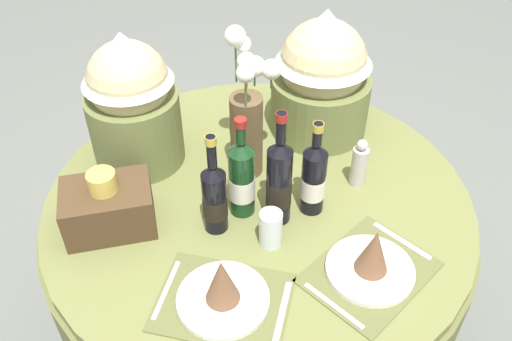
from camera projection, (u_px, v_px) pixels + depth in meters
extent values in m
plane|color=slate|center=(258.00, 331.00, 2.20)|extent=(8.00, 8.00, 0.00)
cylinder|color=olive|center=(258.00, 201.00, 1.73)|extent=(1.33, 1.33, 0.04)
cylinder|color=#626738|center=(258.00, 227.00, 1.81)|extent=(1.35, 1.35, 0.20)
cylinder|color=black|center=(258.00, 273.00, 1.96)|extent=(0.12, 0.12, 0.68)
cylinder|color=black|center=(258.00, 329.00, 2.19)|extent=(0.68, 0.68, 0.03)
cube|color=brown|center=(223.00, 302.00, 1.42)|extent=(0.42, 0.38, 0.00)
cylinder|color=white|center=(223.00, 299.00, 1.41)|extent=(0.24, 0.24, 0.02)
cone|color=brown|center=(222.00, 280.00, 1.36)|extent=(0.09, 0.09, 0.14)
cube|color=silver|center=(166.00, 289.00, 1.44)|extent=(0.10, 0.18, 0.00)
cube|color=silver|center=(282.00, 312.00, 1.39)|extent=(0.10, 0.18, 0.00)
cube|color=brown|center=(369.00, 272.00, 1.49)|extent=(0.43, 0.40, 0.00)
cylinder|color=white|center=(370.00, 270.00, 1.48)|extent=(0.24, 0.24, 0.02)
cone|color=brown|center=(374.00, 251.00, 1.43)|extent=(0.09, 0.09, 0.14)
cube|color=silver|center=(334.00, 305.00, 1.40)|extent=(0.11, 0.17, 0.00)
cube|color=silver|center=(402.00, 241.00, 1.57)|extent=(0.11, 0.17, 0.00)
cylinder|color=brown|center=(247.00, 136.00, 1.72)|extent=(0.10, 0.10, 0.28)
sphere|color=white|center=(255.00, 67.00, 1.63)|extent=(0.07, 0.07, 0.07)
cylinder|color=#4C7038|center=(255.00, 80.00, 1.66)|extent=(0.01, 0.01, 0.04)
sphere|color=white|center=(271.00, 69.00, 1.62)|extent=(0.06, 0.06, 0.06)
cylinder|color=#4C7038|center=(271.00, 82.00, 1.65)|extent=(0.01, 0.01, 0.04)
sphere|color=white|center=(246.00, 62.00, 1.61)|extent=(0.06, 0.06, 0.06)
cylinder|color=#4C7038|center=(247.00, 78.00, 1.65)|extent=(0.01, 0.01, 0.07)
sphere|color=white|center=(235.00, 36.00, 1.59)|extent=(0.06, 0.06, 0.06)
cylinder|color=#4C7038|center=(236.00, 63.00, 1.65)|extent=(0.01, 0.01, 0.13)
sphere|color=white|center=(245.00, 73.00, 1.52)|extent=(0.05, 0.05, 0.05)
cylinder|color=#4C7038|center=(246.00, 93.00, 1.56)|extent=(0.01, 0.01, 0.09)
sphere|color=white|center=(243.00, 44.00, 1.62)|extent=(0.05, 0.05, 0.05)
cylinder|color=#4C7038|center=(243.00, 65.00, 1.67)|extent=(0.01, 0.01, 0.11)
cylinder|color=black|center=(215.00, 202.00, 1.55)|extent=(0.07, 0.07, 0.20)
cylinder|color=black|center=(215.00, 206.00, 1.56)|extent=(0.07, 0.07, 0.07)
cone|color=black|center=(213.00, 171.00, 1.48)|extent=(0.07, 0.07, 0.03)
cylinder|color=black|center=(211.00, 152.00, 1.43)|extent=(0.03, 0.03, 0.10)
cylinder|color=#B29933|center=(211.00, 140.00, 1.41)|extent=(0.03, 0.03, 0.02)
cylinder|color=black|center=(313.00, 182.00, 1.61)|extent=(0.07, 0.07, 0.21)
cylinder|color=silver|center=(313.00, 186.00, 1.62)|extent=(0.07, 0.07, 0.07)
cone|color=black|center=(316.00, 149.00, 1.53)|extent=(0.07, 0.07, 0.03)
cylinder|color=black|center=(318.00, 134.00, 1.49)|extent=(0.03, 0.03, 0.07)
cylinder|color=#B29933|center=(318.00, 127.00, 1.48)|extent=(0.03, 0.03, 0.02)
cylinder|color=#143819|center=(242.00, 182.00, 1.60)|extent=(0.08, 0.08, 0.23)
cylinder|color=silver|center=(242.00, 187.00, 1.61)|extent=(0.08, 0.08, 0.08)
cone|color=#143819|center=(241.00, 147.00, 1.51)|extent=(0.08, 0.08, 0.03)
cylinder|color=#143819|center=(241.00, 131.00, 1.48)|extent=(0.03, 0.03, 0.08)
cylinder|color=maroon|center=(240.00, 123.00, 1.46)|extent=(0.03, 0.03, 0.02)
cylinder|color=black|center=(279.00, 186.00, 1.56)|extent=(0.07, 0.07, 0.25)
cylinder|color=black|center=(279.00, 191.00, 1.58)|extent=(0.07, 0.07, 0.09)
cone|color=black|center=(280.00, 147.00, 1.47)|extent=(0.07, 0.07, 0.03)
cylinder|color=black|center=(281.00, 128.00, 1.43)|extent=(0.03, 0.03, 0.09)
cylinder|color=maroon|center=(281.00, 117.00, 1.41)|extent=(0.03, 0.03, 0.02)
cylinder|color=silver|center=(271.00, 229.00, 1.53)|extent=(0.07, 0.07, 0.11)
cylinder|color=#B7B2AD|center=(359.00, 166.00, 1.72)|extent=(0.05, 0.05, 0.14)
sphere|color=#B7B7BC|center=(362.00, 145.00, 1.66)|extent=(0.03, 0.03, 0.03)
cylinder|color=olive|center=(136.00, 128.00, 1.78)|extent=(0.30, 0.30, 0.25)
sphere|color=#C6B784|center=(128.00, 81.00, 1.66)|extent=(0.25, 0.25, 0.25)
cone|color=silver|center=(124.00, 57.00, 1.61)|extent=(0.28, 0.28, 0.16)
cylinder|color=olive|center=(319.00, 103.00, 1.92)|extent=(0.34, 0.34, 0.21)
sphere|color=#C6B784|center=(323.00, 62.00, 1.82)|extent=(0.29, 0.29, 0.29)
cone|color=silver|center=(326.00, 36.00, 1.75)|extent=(0.32, 0.32, 0.19)
cube|color=#47331E|center=(109.00, 208.00, 1.58)|extent=(0.25, 0.18, 0.14)
cylinder|color=gold|center=(102.00, 182.00, 1.51)|extent=(0.08, 0.08, 0.06)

